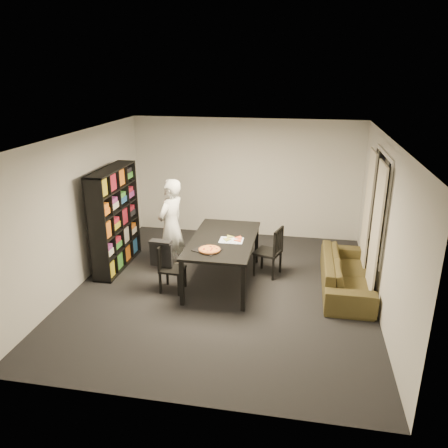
% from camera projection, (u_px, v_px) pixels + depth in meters
% --- Properties ---
extents(room, '(5.01, 5.51, 2.61)m').
position_uv_depth(room, '(223.00, 218.00, 7.06)').
color(room, black).
rests_on(room, ground).
extents(window_pane, '(0.02, 1.40, 1.60)m').
position_uv_depth(window_pane, '(379.00, 204.00, 7.12)').
color(window_pane, black).
rests_on(window_pane, room).
extents(window_frame, '(0.03, 1.52, 1.72)m').
position_uv_depth(window_frame, '(379.00, 204.00, 7.12)').
color(window_frame, white).
rests_on(window_frame, room).
extents(curtain_left, '(0.03, 0.70, 2.25)m').
position_uv_depth(curtain_left, '(375.00, 235.00, 6.77)').
color(curtain_left, beige).
rests_on(curtain_left, room).
extents(curtain_right, '(0.03, 0.70, 2.25)m').
position_uv_depth(curtain_right, '(367.00, 214.00, 7.74)').
color(curtain_right, beige).
rests_on(curtain_right, room).
extents(bookshelf, '(0.35, 1.50, 1.90)m').
position_uv_depth(bookshelf, '(115.00, 219.00, 8.10)').
color(bookshelf, black).
rests_on(bookshelf, room).
extents(dining_table, '(1.09, 1.96, 0.82)m').
position_uv_depth(dining_table, '(223.00, 243.00, 7.54)').
color(dining_table, black).
rests_on(dining_table, room).
extents(chair_left, '(0.41, 0.41, 0.83)m').
position_uv_depth(chair_left, '(168.00, 264.00, 7.35)').
color(chair_left, black).
rests_on(chair_left, room).
extents(chair_right, '(0.53, 0.53, 0.92)m').
position_uv_depth(chair_right, '(273.00, 249.00, 7.85)').
color(chair_right, black).
rests_on(chair_right, room).
extents(draped_jacket, '(0.39, 0.18, 0.46)m').
position_uv_depth(draped_jacket, '(161.00, 252.00, 7.30)').
color(draped_jacket, black).
rests_on(draped_jacket, chair_left).
extents(person, '(0.61, 0.74, 1.75)m').
position_uv_depth(person, '(171.00, 226.00, 7.96)').
color(person, silver).
rests_on(person, room).
extents(baking_tray, '(0.50, 0.45, 0.01)m').
position_uv_depth(baking_tray, '(207.00, 250.00, 7.03)').
color(baking_tray, black).
rests_on(baking_tray, dining_table).
extents(pepperoni_pizza, '(0.35, 0.35, 0.03)m').
position_uv_depth(pepperoni_pizza, '(210.00, 250.00, 7.00)').
color(pepperoni_pizza, '#96542B').
rests_on(pepperoni_pizza, dining_table).
extents(kitchen_towel, '(0.41, 0.31, 0.01)m').
position_uv_depth(kitchen_towel, '(231.00, 240.00, 7.43)').
color(kitchen_towel, white).
rests_on(kitchen_towel, dining_table).
extents(pizza_slices, '(0.46, 0.42, 0.01)m').
position_uv_depth(pizza_slices, '(233.00, 239.00, 7.48)').
color(pizza_slices, gold).
rests_on(pizza_slices, dining_table).
extents(sofa, '(0.79, 2.01, 0.59)m').
position_uv_depth(sofa, '(346.00, 273.00, 7.42)').
color(sofa, '#383916').
rests_on(sofa, room).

